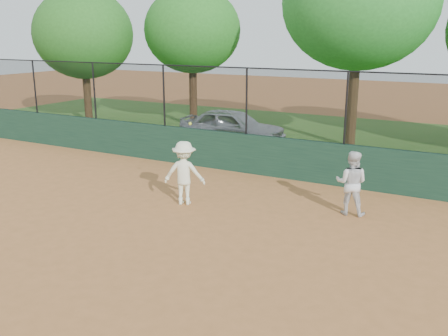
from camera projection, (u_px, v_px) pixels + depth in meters
The scene contains 10 objects.
ground at pixel (138, 245), 10.13m from camera, with size 80.00×80.00×0.00m, color #AF6C38.
back_wall at pixel (261, 155), 15.06m from camera, with size 26.00×0.20×1.20m, color #1B3C29.
grass_strip at pixel (322, 139), 20.31m from camera, with size 36.00×12.00×0.01m, color #2D5A1C.
parked_car at pixel (232, 127), 19.10m from camera, with size 1.65×4.10×1.40m, color #B2B7BC.
player_second at pixel (351, 183), 11.68m from camera, with size 0.75×0.58×1.53m, color silver.
player_main at pixel (184, 173), 12.39m from camera, with size 1.18×0.91×2.14m.
fence_assembly at pixel (261, 101), 14.65m from camera, with size 26.00×0.06×2.00m.
tree_0 at pixel (83, 34), 22.81m from camera, with size 4.72×4.29×6.19m.
tree_1 at pixel (192, 30), 21.91m from camera, with size 4.36×3.96×6.20m.
tree_2 at pixel (359, 2), 17.64m from camera, with size 5.56×5.05×7.63m.
Camera 1 is at (6.02, -7.40, 4.14)m, focal length 40.00 mm.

